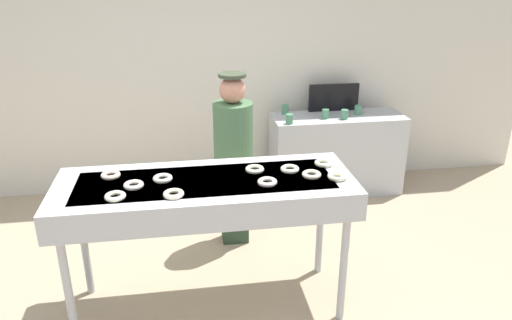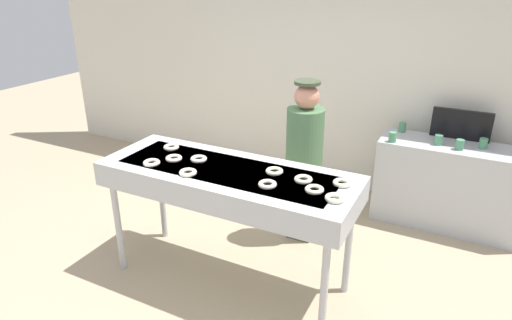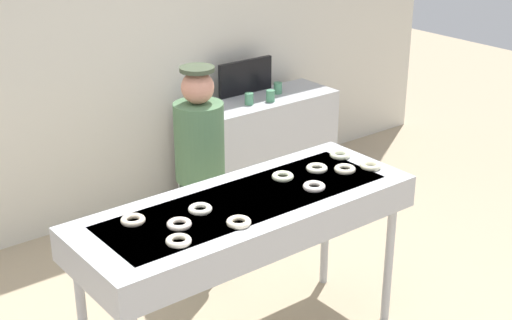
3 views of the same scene
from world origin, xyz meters
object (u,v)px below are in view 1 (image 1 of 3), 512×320
at_px(sugar_donut_5, 290,169).
at_px(worker_baker, 234,150).
at_px(paper_cup_3, 289,119).
at_px(sugar_donut_3, 134,185).
at_px(fryer_conveyor, 206,194).
at_px(paper_cup_0, 345,114).
at_px(sugar_donut_2, 324,163).
at_px(sugar_donut_4, 111,175).
at_px(menu_display, 334,97).
at_px(prep_counter, 336,154).
at_px(sugar_donut_9, 174,194).
at_px(paper_cup_2, 325,114).
at_px(sugar_donut_8, 312,174).
at_px(paper_cup_1, 285,109).
at_px(sugar_donut_6, 115,196).
at_px(paper_cup_4, 358,110).
at_px(sugar_donut_0, 267,182).
at_px(sugar_donut_7, 337,176).
at_px(sugar_donut_1, 255,169).
at_px(sugar_donut_10, 163,178).

distance_m(sugar_donut_5, worker_baker, 0.92).
bearing_deg(paper_cup_3, sugar_donut_3, -130.53).
xyz_separation_m(fryer_conveyor, paper_cup_0, (1.58, 1.72, -0.01)).
distance_m(sugar_donut_2, sugar_donut_4, 1.54).
bearing_deg(menu_display, prep_counter, -90.00).
height_order(sugar_donut_9, paper_cup_3, sugar_donut_9).
xyz_separation_m(paper_cup_2, paper_cup_3, (-0.42, -0.12, 0.00)).
bearing_deg(sugar_donut_8, paper_cup_3, 82.59).
height_order(sugar_donut_8, paper_cup_2, sugar_donut_8).
height_order(prep_counter, paper_cup_1, paper_cup_1).
height_order(sugar_donut_6, paper_cup_1, sugar_donut_6).
xyz_separation_m(sugar_donut_5, paper_cup_4, (1.17, 1.80, -0.13)).
height_order(sugar_donut_0, sugar_donut_4, same).
bearing_deg(sugar_donut_7, sugar_donut_1, 158.63).
bearing_deg(sugar_donut_7, sugar_donut_10, 172.71).
bearing_deg(sugar_donut_3, sugar_donut_6, -123.60).
bearing_deg(sugar_donut_0, fryer_conveyor, 162.68).
height_order(sugar_donut_1, paper_cup_1, sugar_donut_1).
xyz_separation_m(sugar_donut_7, worker_baker, (-0.61, 1.03, -0.16)).
relative_size(sugar_donut_1, paper_cup_4, 1.33).
distance_m(sugar_donut_2, prep_counter, 1.93).
height_order(sugar_donut_0, menu_display, menu_display).
bearing_deg(sugar_donut_5, sugar_donut_7, -31.17).
relative_size(sugar_donut_1, paper_cup_2, 1.33).
distance_m(sugar_donut_7, menu_display, 2.26).
height_order(sugar_donut_5, paper_cup_0, sugar_donut_5).
bearing_deg(sugar_donut_0, sugar_donut_2, 29.41).
height_order(sugar_donut_2, sugar_donut_3, same).
height_order(sugar_donut_10, paper_cup_0, sugar_donut_10).
bearing_deg(paper_cup_3, paper_cup_0, 6.69).
xyz_separation_m(worker_baker, menu_display, (1.26, 1.13, 0.14)).
distance_m(sugar_donut_0, paper_cup_1, 2.22).
relative_size(sugar_donut_9, sugar_donut_10, 1.00).
height_order(sugar_donut_4, sugar_donut_5, same).
distance_m(prep_counter, paper_cup_2, 0.53).
relative_size(sugar_donut_1, sugar_donut_9, 1.00).
bearing_deg(sugar_donut_7, sugar_donut_9, -174.67).
height_order(sugar_donut_5, worker_baker, worker_baker).
relative_size(sugar_donut_2, paper_cup_4, 1.33).
height_order(sugar_donut_9, paper_cup_0, sugar_donut_9).
bearing_deg(sugar_donut_9, paper_cup_3, 57.72).
bearing_deg(paper_cup_0, sugar_donut_8, -115.38).
xyz_separation_m(fryer_conveyor, sugar_donut_0, (0.41, -0.13, 0.12)).
bearing_deg(sugar_donut_0, paper_cup_3, 72.78).
bearing_deg(sugar_donut_4, sugar_donut_2, -0.58).
bearing_deg(paper_cup_0, sugar_donut_9, -132.86).
relative_size(sugar_donut_0, sugar_donut_7, 1.00).
relative_size(paper_cup_0, menu_display, 0.18).
bearing_deg(paper_cup_4, fryer_conveyor, -133.78).
relative_size(sugar_donut_0, sugar_donut_4, 1.00).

